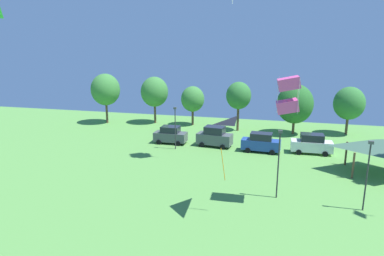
{
  "coord_description": "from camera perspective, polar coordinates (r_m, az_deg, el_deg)",
  "views": [
    {
      "loc": [
        1.81,
        1.06,
        12.49
      ],
      "look_at": [
        -1.81,
        15.16,
        8.98
      ],
      "focal_mm": 32.0,
      "sensor_mm": 36.0,
      "label": 1
    }
  ],
  "objects": [
    {
      "name": "parked_car_rightmost_in_row",
      "position": [
        42.94,
        19.31,
        -2.51
      ],
      "size": [
        4.75,
        2.14,
        2.38
      ],
      "rotation": [
        0.0,
        0.0,
        0.02
      ],
      "color": "silver",
      "rests_on": "ground"
    },
    {
      "name": "kite_flying_6",
      "position": [
        31.37,
        -29.21,
        15.62
      ],
      "size": [
        2.07,
        3.03,
        0.86
      ],
      "color": "green"
    },
    {
      "name": "treeline_tree_5",
      "position": [
        53.48,
        24.72,
        3.75
      ],
      "size": [
        4.27,
        4.27,
        6.9
      ],
      "color": "brown",
      "rests_on": "ground"
    },
    {
      "name": "light_post_2",
      "position": [
        41.82,
        -2.82,
        0.46
      ],
      "size": [
        0.36,
        0.2,
        5.28
      ],
      "color": "#2D2D33",
      "rests_on": "ground"
    },
    {
      "name": "parked_car_third_from_left",
      "position": [
        41.94,
        11.42,
        -2.4
      ],
      "size": [
        4.7,
        2.15,
        2.35
      ],
      "rotation": [
        0.0,
        0.0,
        -0.06
      ],
      "color": "#234299",
      "rests_on": "ground"
    },
    {
      "name": "light_post_0",
      "position": [
        29.14,
        14.23,
        -5.2
      ],
      "size": [
        0.36,
        0.2,
        5.87
      ],
      "color": "#2D2D33",
      "rests_on": "ground"
    },
    {
      "name": "parked_car_second_from_left",
      "position": [
        43.44,
        3.78,
        -1.46
      ],
      "size": [
        4.6,
        2.51,
        2.6
      ],
      "rotation": [
        0.0,
        0.0,
        -0.13
      ],
      "color": "#4C5156",
      "rests_on": "ground"
    },
    {
      "name": "treeline_tree_4",
      "position": [
        50.98,
        16.78,
        3.86
      ],
      "size": [
        5.12,
        5.12,
        7.24
      ],
      "color": "brown",
      "rests_on": "ground"
    },
    {
      "name": "light_post_1",
      "position": [
        29.35,
        27.2,
        -6.47
      ],
      "size": [
        0.36,
        0.2,
        5.61
      ],
      "color": "#2D2D33",
      "rests_on": "ground"
    },
    {
      "name": "treeline_tree_2",
      "position": [
        54.6,
        0.11,
        4.84
      ],
      "size": [
        3.7,
        3.7,
        6.27
      ],
      "color": "brown",
      "rests_on": "ground"
    },
    {
      "name": "treeline_tree_1",
      "position": [
        56.35,
        -6.27,
        6.0
      ],
      "size": [
        4.45,
        4.45,
        7.63
      ],
      "color": "brown",
      "rests_on": "ground"
    },
    {
      "name": "park_pavilion",
      "position": [
        38.46,
        29.2,
        -2.38
      ],
      "size": [
        7.39,
        5.08,
        3.6
      ],
      "color": "brown",
      "rests_on": "ground"
    },
    {
      "name": "kite_flying_4",
      "position": [
        25.19,
        3.4,
        -1.63
      ],
      "size": [
        2.04,
        2.67,
        3.57
      ],
      "color": "black"
    },
    {
      "name": "parked_car_leftmost",
      "position": [
        44.83,
        -3.61,
        -1.15
      ],
      "size": [
        4.22,
        2.1,
        2.29
      ],
      "rotation": [
        0.0,
        0.0,
        0.0
      ],
      "color": "#4C5156",
      "rests_on": "ground"
    },
    {
      "name": "treeline_tree_0",
      "position": [
        57.71,
        -14.23,
        6.21
      ],
      "size": [
        4.68,
        4.68,
        8.12
      ],
      "color": "brown",
      "rests_on": "ground"
    },
    {
      "name": "treeline_tree_3",
      "position": [
        51.21,
        7.77,
        5.35
      ],
      "size": [
        3.69,
        3.69,
        7.36
      ],
      "color": "brown",
      "rests_on": "ground"
    },
    {
      "name": "kite_flying_3",
      "position": [
        26.85,
        15.71,
        5.34
      ],
      "size": [
        1.79,
        1.65,
        2.88
      ],
      "color": "#E54C93"
    }
  ]
}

